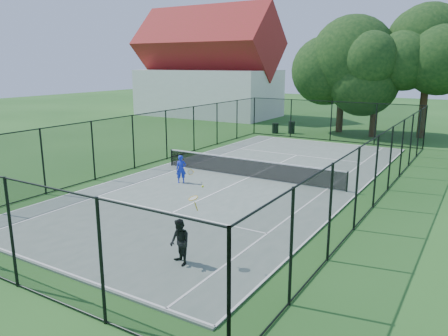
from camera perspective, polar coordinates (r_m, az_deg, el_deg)
The scene contains 12 objects.
ground at distance 22.38m, azimuth 3.32°, elevation -1.35°, with size 120.00×120.00×0.00m, color #1D4C1A.
tennis_court at distance 22.37m, azimuth 3.32°, elevation -1.28°, with size 11.00×24.00×0.06m, color slate.
tennis_net at distance 22.24m, azimuth 3.34°, elevation 0.09°, with size 10.08×0.08×0.95m.
fence at distance 22.04m, azimuth 3.37°, elevation 2.42°, with size 13.10×26.10×3.00m.
tree_near_left at distance 38.42m, azimuth 15.25°, elevation 12.60°, with size 6.75×6.75×8.80m.
tree_near_mid at distance 36.55m, azimuth 19.38°, elevation 11.55°, with size 6.14×6.14×8.03m.
tree_near_right at distance 37.52m, azimuth 25.09°, elevation 12.53°, with size 6.71×6.71×9.26m.
building at distance 49.26m, azimuth -2.13°, elevation 12.60°, with size 15.30×8.15×11.87m.
trash_bin_left at distance 36.97m, azimuth 6.71°, elevation 5.20°, with size 0.58×0.58×0.86m.
trash_bin_right at distance 37.02m, azimuth 8.80°, elevation 5.28°, with size 0.58×0.58×1.03m.
player_blue at distance 21.25m, azimuth -5.61°, elevation -0.16°, with size 0.88×0.56×1.35m.
player_black at distance 12.77m, azimuth -5.79°, elevation -9.59°, with size 1.03×0.87×2.38m.
Camera 1 is at (10.12, -19.11, 5.75)m, focal length 35.00 mm.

